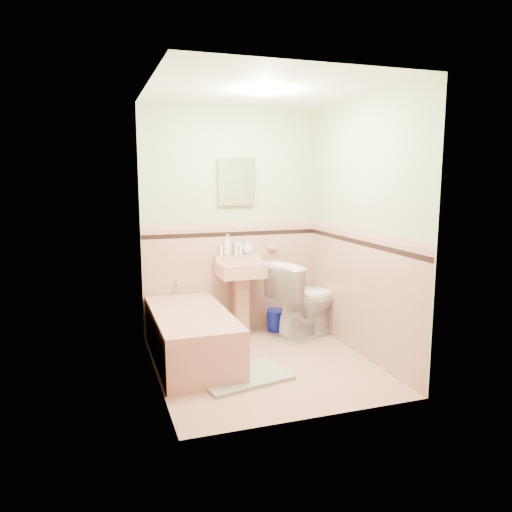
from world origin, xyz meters
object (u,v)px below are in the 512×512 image
object	(u,v)px
soap_bottle_mid	(238,247)
shoe	(230,378)
bathtub	(191,338)
toilet	(305,298)
soap_bottle_right	(248,247)
medicine_cabinet	(237,182)
soap_bottle_left	(227,245)
bucket	(276,320)
sink	(243,300)

from	to	relation	value
soap_bottle_mid	shoe	xyz separation A→B (m)	(-0.48, -1.38, -0.92)
bathtub	shoe	bearing A→B (deg)	-73.72
toilet	soap_bottle_right	bearing A→B (deg)	32.50
medicine_cabinet	soap_bottle_right	world-z (taller)	medicine_cabinet
soap_bottle_left	toilet	distance (m)	1.05
soap_bottle_left	soap_bottle_mid	xyz separation A→B (m)	(0.12, 0.00, -0.03)
bucket	shoe	bearing A→B (deg)	-125.46
sink	soap_bottle_mid	xyz separation A→B (m)	(0.00, 0.18, 0.57)
medicine_cabinet	soap_bottle_right	distance (m)	0.74
soap_bottle_mid	toilet	xyz separation A→B (m)	(0.66, -0.39, -0.56)
soap_bottle_left	bucket	size ratio (longest dim) A/B	0.97
medicine_cabinet	shoe	bearing A→B (deg)	-108.87
medicine_cabinet	toilet	distance (m)	1.49
sink	bucket	xyz separation A→B (m)	(0.42, 0.07, -0.30)
sink	toilet	xyz separation A→B (m)	(0.66, -0.21, 0.01)
bathtub	bucket	world-z (taller)	bathtub
soap_bottle_mid	shoe	size ratio (longest dim) A/B	1.20
soap_bottle_mid	soap_bottle_right	distance (m)	0.12
sink	shoe	bearing A→B (deg)	-111.87
sink	shoe	size ratio (longest dim) A/B	5.40
sink	toilet	bearing A→B (deg)	-17.80
bucket	shoe	world-z (taller)	bucket
medicine_cabinet	toilet	size ratio (longest dim) A/B	0.59
medicine_cabinet	soap_bottle_right	bearing A→B (deg)	-14.25
soap_bottle_mid	bucket	size ratio (longest dim) A/B	0.76
bathtub	shoe	distance (m)	0.72
sink	soap_bottle_left	xyz separation A→B (m)	(-0.12, 0.18, 0.59)
bathtub	soap_bottle_right	bearing A→B (deg)	41.66
toilet	shoe	size ratio (longest dim) A/B	5.53
soap_bottle_left	bathtub	bearing A→B (deg)	-128.29
bathtub	soap_bottle_mid	xyz separation A→B (m)	(0.68, 0.71, 0.76)
medicine_cabinet	soap_bottle_mid	distance (m)	0.72
soap_bottle_mid	soap_bottle_right	bearing A→B (deg)	0.00
soap_bottle_left	soap_bottle_mid	world-z (taller)	soap_bottle_left
bucket	soap_bottle_mid	bearing A→B (deg)	165.38
sink	soap_bottle_mid	bearing A→B (deg)	89.56
sink	soap_bottle_right	bearing A→B (deg)	56.73
sink	soap_bottle_left	size ratio (longest dim) A/B	3.54
shoe	bathtub	bearing A→B (deg)	95.49
bathtub	soap_bottle_mid	bearing A→B (deg)	46.18
sink	shoe	world-z (taller)	sink
bathtub	sink	distance (m)	0.88
soap_bottle_right	shoe	xyz separation A→B (m)	(-0.60, -1.38, -0.91)
bathtub	toilet	bearing A→B (deg)	13.38
sink	medicine_cabinet	distance (m)	1.30
sink	medicine_cabinet	xyz separation A→B (m)	(0.00, 0.21, 1.28)
soap_bottle_left	soap_bottle_right	distance (m)	0.24
bathtub	sink	size ratio (longest dim) A/B	1.80
medicine_cabinet	bucket	world-z (taller)	medicine_cabinet
soap_bottle_left	bucket	distance (m)	1.05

